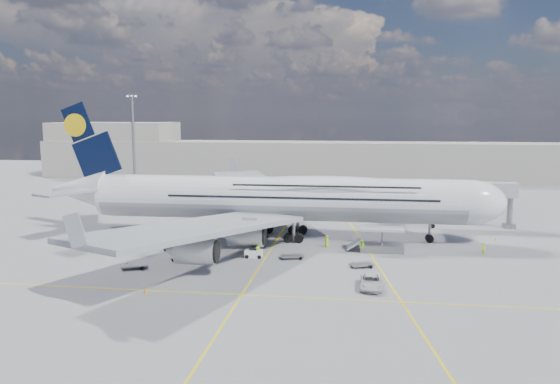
# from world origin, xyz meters

# --- Properties ---
(ground) EXTENTS (300.00, 300.00, 0.00)m
(ground) POSITION_xyz_m (0.00, 0.00, 0.00)
(ground) COLOR gray
(ground) RESTS_ON ground
(taxi_line_main) EXTENTS (0.25, 220.00, 0.01)m
(taxi_line_main) POSITION_xyz_m (0.00, 0.00, 0.01)
(taxi_line_main) COLOR yellow
(taxi_line_main) RESTS_ON ground
(taxi_line_cross) EXTENTS (120.00, 0.25, 0.01)m
(taxi_line_cross) POSITION_xyz_m (0.00, -20.00, 0.01)
(taxi_line_cross) COLOR yellow
(taxi_line_cross) RESTS_ON ground
(taxi_line_diag) EXTENTS (14.16, 99.06, 0.01)m
(taxi_line_diag) POSITION_xyz_m (14.00, 10.00, 0.01)
(taxi_line_diag) COLOR yellow
(taxi_line_diag) RESTS_ON ground
(airliner) EXTENTS (77.26, 79.15, 23.71)m
(airliner) POSITION_xyz_m (0.26, 10.00, 6.87)
(airliner) COLOR white
(airliner) RESTS_ON ground
(jet_bridge) EXTENTS (18.80, 12.10, 8.50)m
(jet_bridge) POSITION_xyz_m (29.81, 20.94, 6.85)
(jet_bridge) COLOR #B7B7BC
(jet_bridge) RESTS_ON ground
(cargo_loader) EXTENTS (8.53, 3.20, 3.67)m
(cargo_loader) POSITION_xyz_m (16.82, 2.89, 1.25)
(cargo_loader) COLOR silver
(cargo_loader) RESTS_ON ground
(light_mast) EXTENTS (3.00, 0.70, 25.50)m
(light_mast) POSITION_xyz_m (-40.00, 45.00, 13.21)
(light_mast) COLOR gray
(light_mast) RESTS_ON ground
(terminal) EXTENTS (180.00, 16.00, 12.00)m
(terminal) POSITION_xyz_m (0.00, 95.00, 6.00)
(terminal) COLOR #B2AD9E
(terminal) RESTS_ON ground
(hangar) EXTENTS (40.00, 22.00, 18.00)m
(hangar) POSITION_xyz_m (-70.00, 100.00, 9.00)
(hangar) COLOR #B2AD9E
(hangar) RESTS_ON ground
(tree_line) EXTENTS (160.00, 6.00, 8.00)m
(tree_line) POSITION_xyz_m (40.00, 140.00, 4.00)
(tree_line) COLOR #193814
(tree_line) RESTS_ON ground
(dolly_row_a) EXTENTS (3.76, 2.95, 0.49)m
(dolly_row_a) POSITION_xyz_m (-16.77, -11.22, 0.38)
(dolly_row_a) COLOR gray
(dolly_row_a) RESTS_ON ground
(dolly_row_b) EXTENTS (3.39, 2.15, 0.46)m
(dolly_row_b) POSITION_xyz_m (-11.37, -6.56, 0.36)
(dolly_row_b) COLOR gray
(dolly_row_b) RESTS_ON ground
(dolly_row_c) EXTENTS (3.02, 2.38, 1.69)m
(dolly_row_c) POSITION_xyz_m (-14.73, -1.20, 0.91)
(dolly_row_c) COLOR gray
(dolly_row_c) RESTS_ON ground
(dolly_back) EXTENTS (3.17, 2.49, 1.78)m
(dolly_back) POSITION_xyz_m (-17.33, 4.74, 0.96)
(dolly_back) COLOR gray
(dolly_back) RESTS_ON ground
(dolly_nose_far) EXTENTS (3.64, 2.57, 0.48)m
(dolly_nose_far) POSITION_xyz_m (3.93, -3.20, 0.37)
(dolly_nose_far) COLOR gray
(dolly_nose_far) RESTS_ON ground
(dolly_nose_near) EXTENTS (3.55, 2.76, 0.46)m
(dolly_nose_near) POSITION_xyz_m (13.89, -6.32, 0.36)
(dolly_nose_near) COLOR gray
(dolly_nose_near) RESTS_ON ground
(baggage_tug) EXTENTS (2.57, 1.24, 1.61)m
(baggage_tug) POSITION_xyz_m (-1.66, -3.63, 0.71)
(baggage_tug) COLOR white
(baggage_tug) RESTS_ON ground
(catering_truck_inner) EXTENTS (7.34, 5.31, 4.03)m
(catering_truck_inner) POSITION_xyz_m (-14.95, 21.77, 1.90)
(catering_truck_inner) COLOR gray
(catering_truck_inner) RESTS_ON ground
(catering_truck_outer) EXTENTS (7.19, 4.60, 3.98)m
(catering_truck_outer) POSITION_xyz_m (-23.26, 37.77, 1.85)
(catering_truck_outer) COLOR gray
(catering_truck_outer) RESTS_ON ground
(service_van) EXTENTS (2.74, 5.67, 1.56)m
(service_van) POSITION_xyz_m (14.92, -15.50, 0.78)
(service_van) COLOR silver
(service_van) RESTS_ON ground
(crew_nose) EXTENTS (0.81, 0.73, 1.85)m
(crew_nose) POSITION_xyz_m (31.92, 2.74, 0.92)
(crew_nose) COLOR #C9DC17
(crew_nose) RESTS_ON ground
(crew_loader) EXTENTS (1.22, 1.14, 2.00)m
(crew_loader) POSITION_xyz_m (14.03, 1.31, 1.00)
(crew_loader) COLOR #A2F319
(crew_loader) RESTS_ON ground
(crew_wing) EXTENTS (0.61, 1.20, 1.97)m
(crew_wing) POSITION_xyz_m (-14.63, 3.79, 0.98)
(crew_wing) COLOR #D8EF19
(crew_wing) RESTS_ON ground
(crew_van) EXTENTS (0.73, 1.02, 1.95)m
(crew_van) POSITION_xyz_m (8.51, 4.47, 0.98)
(crew_van) COLOR #C4FF1A
(crew_van) RESTS_ON ground
(crew_tug) EXTENTS (1.26, 0.81, 1.85)m
(crew_tug) POSITION_xyz_m (-1.01, -4.06, 0.93)
(crew_tug) COLOR #CFF419
(crew_tug) RESTS_ON ground
(cone_nose) EXTENTS (0.45, 0.45, 0.57)m
(cone_nose) POSITION_xyz_m (35.97, 12.74, 0.27)
(cone_nose) COLOR orange
(cone_nose) RESTS_ON ground
(cone_wing_left_inner) EXTENTS (0.38, 0.38, 0.48)m
(cone_wing_left_inner) POSITION_xyz_m (-8.60, 25.60, 0.23)
(cone_wing_left_inner) COLOR orange
(cone_wing_left_inner) RESTS_ON ground
(cone_wing_left_outer) EXTENTS (0.39, 0.39, 0.50)m
(cone_wing_left_outer) POSITION_xyz_m (-20.30, 30.81, 0.24)
(cone_wing_left_outer) COLOR orange
(cone_wing_left_outer) RESTS_ON ground
(cone_wing_right_inner) EXTENTS (0.50, 0.50, 0.63)m
(cone_wing_right_inner) POSITION_xyz_m (-9.86, -5.44, 0.30)
(cone_wing_right_inner) COLOR orange
(cone_wing_right_inner) RESTS_ON ground
(cone_wing_right_outer) EXTENTS (0.42, 0.42, 0.54)m
(cone_wing_right_outer) POSITION_xyz_m (-11.32, -20.89, 0.26)
(cone_wing_right_outer) COLOR orange
(cone_wing_right_outer) RESTS_ON ground
(cone_tail) EXTENTS (0.45, 0.45, 0.58)m
(cone_tail) POSITION_xyz_m (-40.90, 16.20, 0.28)
(cone_tail) COLOR orange
(cone_tail) RESTS_ON ground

